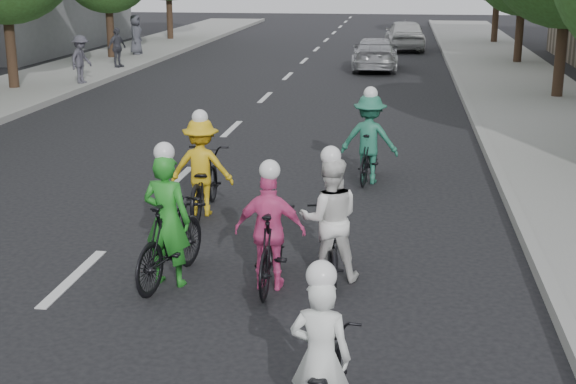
% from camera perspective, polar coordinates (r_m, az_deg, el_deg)
% --- Properties ---
extents(ground, '(120.00, 120.00, 0.00)m').
position_cam_1_polar(ground, '(10.88, -15.01, -5.92)').
color(ground, black).
rests_on(ground, ground).
extents(curb_left, '(0.18, 80.00, 0.18)m').
position_cam_1_polar(curb_left, '(22.13, -19.60, 4.90)').
color(curb_left, '#999993').
rests_on(curb_left, ground).
extents(sidewalk_right, '(4.00, 80.00, 0.15)m').
position_cam_1_polar(sidewalk_right, '(20.02, 19.04, 3.84)').
color(sidewalk_right, gray).
rests_on(sidewalk_right, ground).
extents(curb_right, '(0.18, 80.00, 0.18)m').
position_cam_1_polar(curb_right, '(19.74, 13.47, 4.16)').
color(curb_right, '#999993').
rests_on(curb_right, ground).
extents(cyclist_0, '(0.89, 1.72, 1.67)m').
position_cam_1_polar(cyclist_0, '(10.04, -1.22, -3.45)').
color(cyclist_0, black).
rests_on(cyclist_0, ground).
extents(cyclist_1, '(0.87, 1.70, 1.77)m').
position_cam_1_polar(cyclist_1, '(10.35, 3.01, -2.81)').
color(cyclist_1, black).
rests_on(cyclist_1, ground).
extents(cyclist_2, '(0.85, 1.89, 1.85)m').
position_cam_1_polar(cyclist_2, '(10.29, -8.45, -2.94)').
color(cyclist_2, black).
rests_on(cyclist_2, ground).
extents(cyclist_3, '(0.72, 1.64, 1.60)m').
position_cam_1_polar(cyclist_3, '(7.10, 2.36, -12.92)').
color(cyclist_3, black).
rests_on(cyclist_3, ground).
extents(cyclist_4, '(1.05, 1.96, 1.74)m').
position_cam_1_polar(cyclist_4, '(13.10, -6.10, 1.15)').
color(cyclist_4, black).
rests_on(cyclist_4, ground).
extents(cyclist_5, '(1.15, 1.65, 1.81)m').
position_cam_1_polar(cyclist_5, '(15.01, 5.80, 3.32)').
color(cyclist_5, black).
rests_on(cyclist_5, ground).
extents(follow_car_lead, '(1.85, 4.32, 1.24)m').
position_cam_1_polar(follow_car_lead, '(31.74, 6.21, 9.74)').
color(follow_car_lead, '#ADADB1').
rests_on(follow_car_lead, ground).
extents(follow_car_trail, '(2.11, 4.44, 1.47)m').
position_cam_1_polar(follow_car_trail, '(39.59, 8.30, 11.02)').
color(follow_car_trail, silver).
rests_on(follow_car_trail, ground).
extents(spectator_0, '(0.78, 1.11, 1.57)m').
position_cam_1_polar(spectator_0, '(27.74, -14.51, 9.12)').
color(spectator_0, '#484652').
rests_on(spectator_0, sidewalk_left).
extents(spectator_1, '(0.70, 0.95, 1.50)m').
position_cam_1_polar(spectator_1, '(31.86, -12.06, 10.02)').
color(spectator_1, '#444550').
rests_on(spectator_1, sidewalk_left).
extents(spectator_2, '(0.55, 0.84, 1.71)m').
position_cam_1_polar(spectator_2, '(36.53, -10.78, 10.94)').
color(spectator_2, '#494A55').
rests_on(spectator_2, sidewalk_left).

